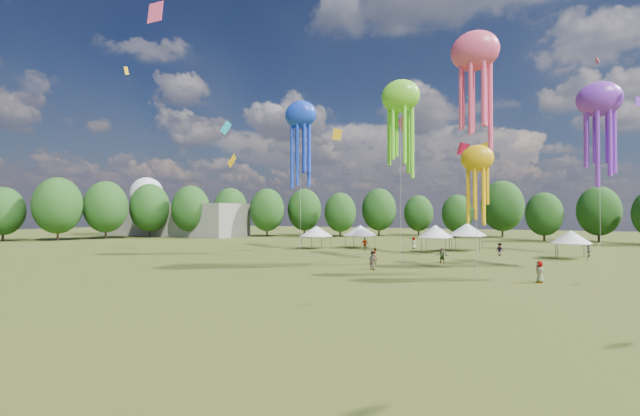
% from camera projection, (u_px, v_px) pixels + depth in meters
% --- Properties ---
extents(ground, '(300.00, 300.00, 0.00)m').
position_uv_depth(ground, '(155.00, 415.00, 11.75)').
color(ground, '#384416').
rests_on(ground, ground).
extents(spectator_near, '(1.13, 1.08, 1.85)m').
position_uv_depth(spectator_near, '(373.00, 261.00, 41.97)').
color(spectator_near, gray).
rests_on(spectator_near, ground).
extents(spectators_far, '(30.35, 28.93, 1.92)m').
position_uv_depth(spectators_far, '(455.00, 251.00, 53.50)').
color(spectators_far, gray).
rests_on(spectators_far, ground).
extents(festival_tents, '(40.14, 11.81, 4.21)m').
position_uv_depth(festival_tents, '(418.00, 231.00, 63.24)').
color(festival_tents, '#47474C').
rests_on(festival_tents, ground).
extents(show_kites, '(49.23, 20.99, 27.09)m').
position_uv_depth(show_kites, '(467.00, 101.00, 49.25)').
color(show_kites, '#76EC26').
rests_on(show_kites, ground).
extents(small_kites, '(73.84, 59.65, 46.70)m').
position_uv_depth(small_kites, '(412.00, 27.00, 51.63)').
color(small_kites, '#76EC26').
rests_on(small_kites, ground).
extents(treeline, '(201.57, 95.24, 13.43)m').
position_uv_depth(treeline, '(435.00, 208.00, 69.78)').
color(treeline, '#38281C').
rests_on(treeline, ground).
extents(hangar, '(40.00, 12.00, 8.00)m').
position_uv_depth(hangar, '(172.00, 220.00, 107.98)').
color(hangar, gray).
rests_on(hangar, ground).
extents(radome, '(9.00, 9.00, 16.00)m').
position_uv_depth(radome, '(147.00, 198.00, 120.43)').
color(radome, white).
rests_on(radome, ground).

